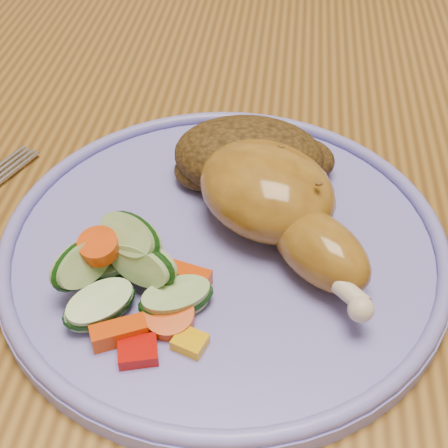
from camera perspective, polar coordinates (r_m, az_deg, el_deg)
The scene contains 7 objects.
dining_table at distance 0.53m, azimuth 9.29°, elevation -5.05°, with size 0.90×1.40×0.75m.
chair_far at distance 1.13m, azimuth 8.11°, elevation 12.99°, with size 0.42×0.42×0.91m.
plate at distance 0.42m, azimuth 0.00°, elevation -2.07°, with size 0.30×0.30×0.01m, color #7471D0.
plate_rim at distance 0.42m, azimuth 0.00°, elevation -1.01°, with size 0.30×0.30×0.01m, color #7471D0.
chicken_leg at distance 0.41m, azimuth 5.03°, elevation 1.88°, with size 0.14×0.16×0.05m.
rice_pilaf at distance 0.46m, azimuth 2.57°, elevation 6.09°, with size 0.12×0.08×0.05m.
vegetable_pile at distance 0.38m, azimuth -9.09°, elevation -4.52°, with size 0.11×0.11×0.05m.
Camera 1 is at (-0.05, -0.35, 1.06)m, focal length 50.00 mm.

